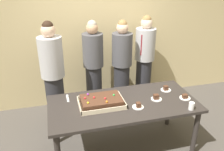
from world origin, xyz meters
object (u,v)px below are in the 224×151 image
Objects in this scene: party_table at (123,108)px; plated_slice_far_right at (156,98)px; cake_server_utensil at (68,98)px; person_serving_front at (93,67)px; plated_slice_near_left at (138,106)px; plated_slice_near_right at (166,89)px; person_green_shirt_behind at (53,76)px; drink_cup_nearest at (191,106)px; person_far_right_suit at (122,66)px; person_striped_tie_right at (144,60)px; sheet_cake at (101,101)px; plated_slice_far_left at (185,97)px.

plated_slice_far_right reaches higher than party_table.
person_serving_front is at bearing 57.19° from cake_server_utensil.
plated_slice_far_right is at bearing 22.80° from plated_slice_near_left.
person_serving_front is at bearing 134.13° from plated_slice_near_right.
cake_server_utensil is at bearing -18.49° from person_green_shirt_behind.
person_far_right_suit is (-0.48, 1.47, 0.03)m from drink_cup_nearest.
person_striped_tie_right is (0.07, 1.03, 0.08)m from plated_slice_near_right.
person_serving_front is 0.99× the size of person_striped_tie_right.
person_striped_tie_right is (1.08, 1.17, 0.05)m from sheet_cake.
party_table is 1.18× the size of person_serving_front.
cake_server_utensil is 1.75m from person_striped_tie_right.
person_green_shirt_behind reaches higher than plated_slice_far_right.
plated_slice_far_left is 1.63m from cake_server_utensil.
cake_server_utensil is at bearing 157.00° from party_table.
party_table is at bearing 154.20° from drink_cup_nearest.
plated_slice_near_right is 1.73m from person_green_shirt_behind.
person_green_shirt_behind is (-0.88, 0.84, 0.22)m from party_table.
person_serving_front reaches higher than plated_slice_near_right.
person_serving_front is 0.96× the size of person_green_shirt_behind.
cake_server_utensil is at bearing 163.95° from plated_slice_far_right.
party_table is at bearing -5.02° from sheet_cake.
sheet_cake is at bearing -33.64° from cake_server_utensil.
plated_slice_near_right is 0.09× the size of person_serving_front.
plated_slice_far_left is 0.09× the size of person_serving_front.
sheet_cake reaches higher than plated_slice_near_left.
person_far_right_suit is at bearing 113.97° from plated_slice_near_right.
person_serving_front is (-0.91, 0.94, 0.07)m from plated_slice_near_right.
person_striped_tie_right is at bearing 86.16° from plated_slice_near_right.
person_far_right_suit is at bearing 37.34° from cake_server_utensil.
person_striped_tie_right is (1.50, 0.90, 0.10)m from cake_server_utensil.
cake_server_utensil is 0.12× the size of person_serving_front.
person_green_shirt_behind is (-0.69, -0.27, 0.04)m from person_serving_front.
person_striped_tie_right is (0.78, 1.20, 0.19)m from party_table.
drink_cup_nearest is 0.06× the size of person_green_shirt_behind.
party_table is 0.48m from plated_slice_far_right.
person_serving_front is 0.50m from person_far_right_suit.
plated_slice_near_right is 1.50× the size of drink_cup_nearest.
person_green_shirt_behind is at bearing 125.74° from sheet_cake.
person_green_shirt_behind is at bearing 157.44° from plated_slice_near_right.
drink_cup_nearest is at bearing 42.92° from person_striped_tie_right.
party_table is 1.44m from person_striped_tie_right.
person_green_shirt_behind is at bearing -48.44° from person_far_right_suit.
person_striped_tie_right is at bearing 100.52° from person_serving_front.
person_green_shirt_behind is at bearing 143.91° from drink_cup_nearest.
person_striped_tie_right reaches higher than cake_server_utensil.
party_table is 9.97× the size of cake_server_utensil.
plated_slice_near_right is at bearing 49.50° from person_serving_front.
person_serving_front is (-0.66, 1.15, 0.07)m from plated_slice_far_right.
person_serving_front is at bearing 84.61° from sheet_cake.
sheet_cake is at bearing -171.64° from plated_slice_near_right.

